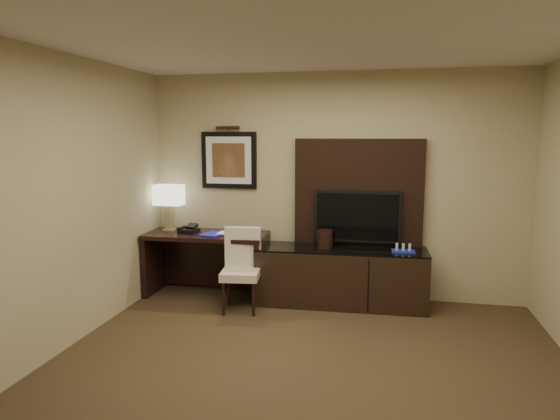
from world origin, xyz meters
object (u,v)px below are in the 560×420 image
(desk_phone, at_px, (189,228))
(ice_bucket, at_px, (325,239))
(credenza, at_px, (341,277))
(minibar_tray, at_px, (403,248))
(tv, at_px, (357,216))
(desk_chair, at_px, (241,273))
(desk, at_px, (207,264))
(table_lamp, at_px, (169,209))

(desk_phone, distance_m, ice_bucket, 1.66)
(credenza, distance_m, minibar_tray, 0.79)
(tv, bearing_deg, credenza, -131.04)
(desk_chair, distance_m, ice_bucket, 1.05)
(desk, height_order, minibar_tray, desk)
(credenza, relative_size, table_lamp, 3.65)
(desk_phone, distance_m, minibar_tray, 2.54)
(minibar_tray, bearing_deg, desk_phone, 179.44)
(desk_chair, xyz_separation_m, minibar_tray, (1.77, 0.39, 0.28))
(desk_chair, xyz_separation_m, desk_phone, (-0.77, 0.42, 0.40))
(credenza, height_order, ice_bucket, ice_bucket)
(desk_chair, distance_m, minibar_tray, 1.84)
(credenza, bearing_deg, desk, 178.16)
(credenza, xyz_separation_m, ice_bucket, (-0.19, 0.01, 0.44))
(desk_phone, bearing_deg, desk_chair, -19.83)
(tv, relative_size, desk_chair, 1.16)
(table_lamp, height_order, minibar_tray, table_lamp)
(tv, relative_size, table_lamp, 1.88)
(table_lamp, distance_m, desk_phone, 0.38)
(credenza, bearing_deg, table_lamp, 175.84)
(desk, relative_size, desk_chair, 1.69)
(table_lamp, relative_size, ice_bucket, 2.60)
(desk_chair, relative_size, minibar_tray, 3.43)
(desk_chair, bearing_deg, credenza, 14.82)
(desk, bearing_deg, ice_bucket, -1.09)
(minibar_tray, bearing_deg, desk_chair, -167.56)
(credenza, relative_size, tv, 1.95)
(table_lamp, bearing_deg, credenza, -2.31)
(table_lamp, relative_size, minibar_tray, 2.11)
(desk, relative_size, ice_bucket, 7.11)
(table_lamp, bearing_deg, desk, -9.64)
(desk_chair, distance_m, desk_phone, 0.96)
(tv, xyz_separation_m, desk_phone, (-2.02, -0.21, -0.18))
(credenza, distance_m, table_lamp, 2.26)
(tv, xyz_separation_m, minibar_tray, (0.53, -0.23, -0.30))
(desk, height_order, desk_chair, desk_chair)
(desk, height_order, ice_bucket, ice_bucket)
(desk_phone, bearing_deg, credenza, 8.99)
(table_lamp, bearing_deg, desk_chair, -25.94)
(desk, relative_size, table_lamp, 2.74)
(ice_bucket, relative_size, minibar_tray, 0.81)
(desk, xyz_separation_m, desk_phone, (-0.22, -0.02, 0.44))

